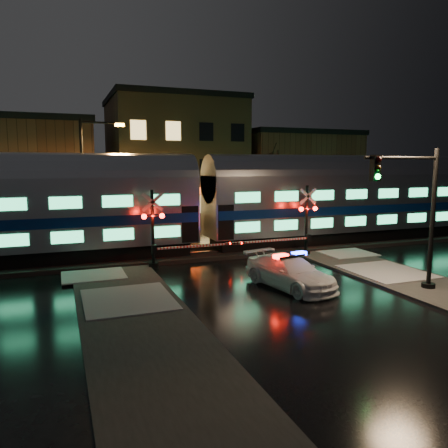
{
  "coord_description": "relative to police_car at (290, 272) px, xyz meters",
  "views": [
    {
      "loc": [
        -8.95,
        -20.32,
        5.55
      ],
      "look_at": [
        -0.25,
        2.5,
        2.2
      ],
      "focal_mm": 35.0,
      "sensor_mm": 36.0,
      "label": 1
    }
  ],
  "objects": [
    {
      "name": "building_right",
      "position": [
        14.34,
        25.43,
        3.53
      ],
      "size": [
        12.0,
        10.0,
        8.5
      ],
      "primitive_type": "cube",
      "color": "#51301F",
      "rests_on": "ground"
    },
    {
      "name": "crossing_signal_left",
      "position": [
        -4.65,
        5.74,
        1.03
      ],
      "size": [
        5.97,
        0.66,
        4.22
      ],
      "color": "black",
      "rests_on": "ground"
    },
    {
      "name": "sidewalk_left",
      "position": [
        -7.16,
        -2.57,
        -0.66
      ],
      "size": [
        4.0,
        20.0,
        0.12
      ],
      "primitive_type": "cube",
      "color": "#2D2D2D",
      "rests_on": "ground"
    },
    {
      "name": "crossing_signal_right",
      "position": [
        4.05,
        5.74,
        1.05
      ],
      "size": [
        6.06,
        0.67,
        4.29
      ],
      "color": "black",
      "rests_on": "ground"
    },
    {
      "name": "police_car",
      "position": [
        0.0,
        0.0,
        0.0
      ],
      "size": [
        2.95,
        5.24,
        1.6
      ],
      "rotation": [
        0.0,
        0.0,
        0.2
      ],
      "color": "white",
      "rests_on": "ground"
    },
    {
      "name": "building_left",
      "position": [
        -13.66,
        25.43,
        3.78
      ],
      "size": [
        14.0,
        10.0,
        9.0
      ],
      "primitive_type": "cube",
      "color": "#51301F",
      "rests_on": "ground"
    },
    {
      "name": "traffic_light",
      "position": [
        4.61,
        -2.56,
        2.59
      ],
      "size": [
        4.03,
        0.71,
        6.23
      ],
      "rotation": [
        0.0,
        0.0,
        0.24
      ],
      "color": "black",
      "rests_on": "ground"
    },
    {
      "name": "sidewalk_right",
      "position": [
        5.84,
        -2.57,
        -0.66
      ],
      "size": [
        4.0,
        20.0,
        0.12
      ],
      "primitive_type": "cube",
      "color": "#2D2D2D",
      "rests_on": "ground"
    },
    {
      "name": "ground",
      "position": [
        -0.66,
        3.43,
        -0.72
      ],
      "size": [
        120.0,
        120.0,
        0.0
      ],
      "primitive_type": "plane",
      "color": "black",
      "rests_on": "ground"
    },
    {
      "name": "train",
      "position": [
        -1.51,
        8.43,
        2.66
      ],
      "size": [
        51.0,
        3.12,
        5.92
      ],
      "color": "black",
      "rests_on": "ballast"
    },
    {
      "name": "ballast",
      "position": [
        -0.66,
        8.43,
        -0.6
      ],
      "size": [
        90.0,
        4.2,
        0.24
      ],
      "primitive_type": "cube",
      "color": "black",
      "rests_on": "ground"
    },
    {
      "name": "streetlight",
      "position": [
        -7.79,
        12.43,
        4.11
      ],
      "size": [
        2.81,
        0.29,
        8.39
      ],
      "color": "black",
      "rests_on": "ground"
    },
    {
      "name": "building_mid",
      "position": [
        1.34,
        25.93,
        5.03
      ],
      "size": [
        12.0,
        11.0,
        11.5
      ],
      "primitive_type": "cube",
      "color": "brown",
      "rests_on": "ground"
    }
  ]
}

